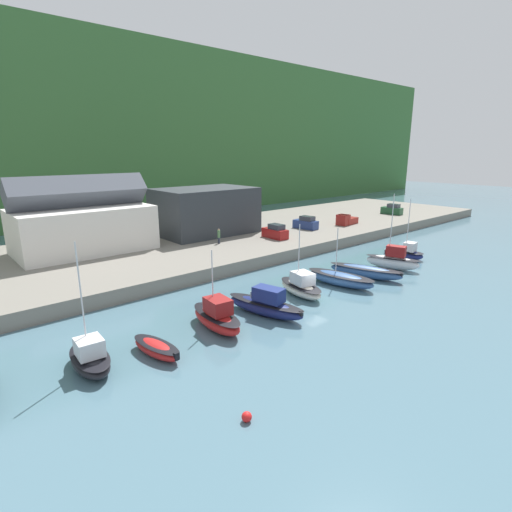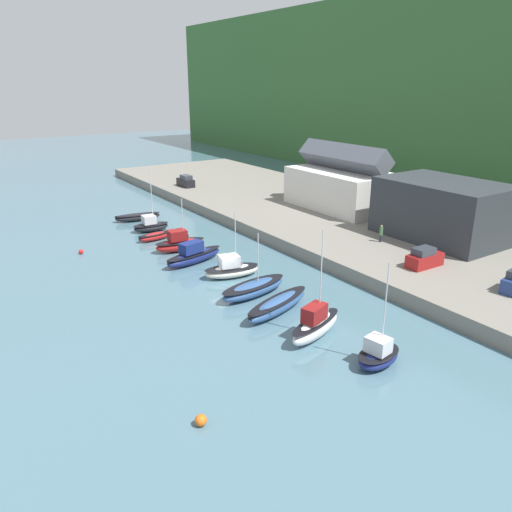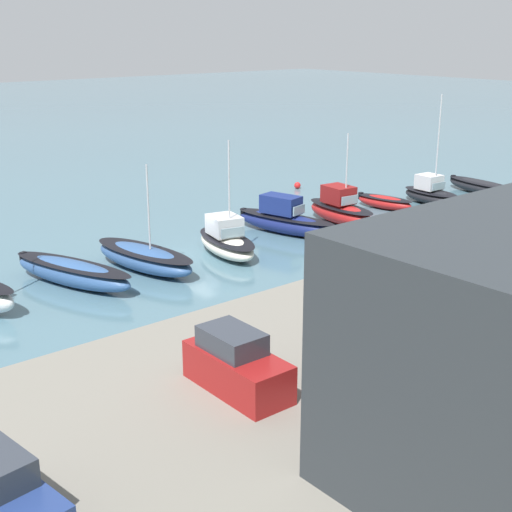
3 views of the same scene
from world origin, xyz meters
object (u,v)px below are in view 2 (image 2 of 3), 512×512
Objects in this scene: moored_boat_5 at (231,269)px; parked_car_3 at (186,182)px; moored_boat_2 at (155,236)px; moored_boat_6 at (254,288)px; moored_boat_1 at (151,225)px; moored_boat_4 at (194,255)px; person_on_quay at (381,233)px; moored_boat_0 at (138,217)px; mooring_buoy_1 at (81,252)px; parked_car_0 at (424,258)px; moored_boat_7 at (278,305)px; moored_boat_8 at (316,325)px; moored_boat_9 at (378,355)px; moored_boat_3 at (180,243)px; mooring_buoy_0 at (201,420)px.

moored_boat_5 is 42.93m from parked_car_3.
moored_boat_2 is 0.61× the size of moored_boat_6.
moored_boat_1 is at bearing -129.25° from parked_car_3.
person_on_quay reaches higher than moored_boat_4.
moored_boat_0 is at bearing 162.13° from moored_boat_2.
moored_boat_5 is at bearing 8.43° from moored_boat_0.
parked_car_0 is at bearing 44.02° from mooring_buoy_1.
moored_boat_0 is at bearing 179.03° from moored_boat_1.
moored_boat_7 is 21.32m from person_on_quay.
moored_boat_2 is at bearing 173.17° from moored_boat_6.
parked_car_0 is at bearing 82.35° from moored_boat_8.
moored_boat_8 is at bearing 17.74° from mooring_buoy_1.
moored_boat_1 is at bearing 160.69° from moored_boat_8.
moored_boat_0 is 43.50m from parked_car_0.
moored_boat_0 is 0.81× the size of moored_boat_1.
moored_boat_9 reaches higher than parked_car_0.
moored_boat_3 reaches higher than moored_boat_7.
moored_boat_3 is (10.25, -0.33, 0.16)m from moored_boat_1.
mooring_buoy_1 is (-38.50, -11.59, -0.58)m from moored_boat_9.
moored_boat_0 is 0.76× the size of moored_boat_8.
moored_boat_5 is at bearing 163.13° from moored_boat_6.
moored_boat_6 is (22.72, 0.95, 0.21)m from moored_boat_2.
moored_boat_1 is 21.47m from moored_boat_5.
parked_car_0 reaches higher than moored_boat_2.
moored_boat_9 is at bearing -7.07° from moored_boat_8.
mooring_buoy_0 is (31.61, -13.67, -0.63)m from moored_boat_3.
person_on_quay is (-1.90, 19.99, 1.93)m from moored_boat_6.
moored_boat_0 is at bearing -156.82° from parked_car_0.
moored_boat_5 is 10.07m from moored_boat_7.
person_on_quay is 37.20m from mooring_buoy_1.
moored_boat_6 is at bearing 25.81° from mooring_buoy_1.
moored_boat_7 is at bearing 21.49° from mooring_buoy_1.
moored_boat_6 is at bearing -9.96° from moored_boat_4.
moored_boat_1 is at bearing 3.79° from moored_boat_0.
mooring_buoy_0 reaches higher than mooring_buoy_1.
moored_boat_1 is at bearing -152.37° from parked_car_0.
moored_boat_6 reaches higher than mooring_buoy_1.
mooring_buoy_1 is (-10.74, -10.19, -0.68)m from moored_boat_4.
mooring_buoy_1 is at bearing -133.41° from moored_boat_5.
moored_boat_6 is 16.01m from moored_boat_9.
parked_car_3 is at bearing 156.82° from moored_boat_9.
moored_boat_9 is (21.54, -0.03, -0.04)m from moored_boat_5.
moored_boat_6 reaches higher than moored_boat_2.
mooring_buoy_1 is (-26.97, -10.62, -0.47)m from moored_boat_7.
moored_boat_4 is 0.99× the size of moored_boat_6.
parked_car_0 is (29.44, 18.31, 1.95)m from moored_boat_2.
parked_car_3 is (-61.96, 14.42, 1.63)m from moored_boat_9.
moored_boat_5 is 20.72m from parked_car_0.
person_on_quay is at bearing 91.42° from moored_boat_5.
parked_car_0 reaches higher than moored_boat_7.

